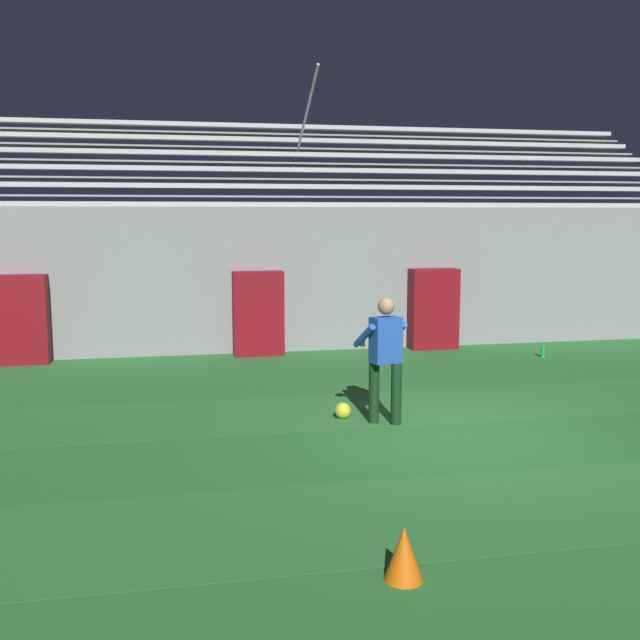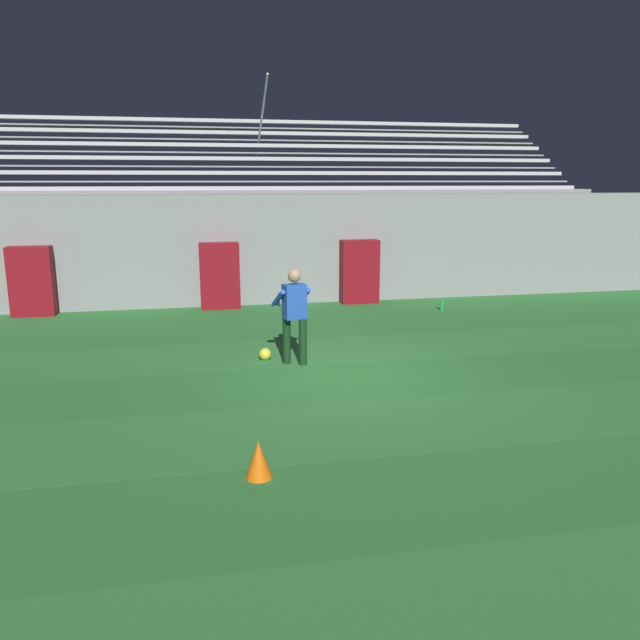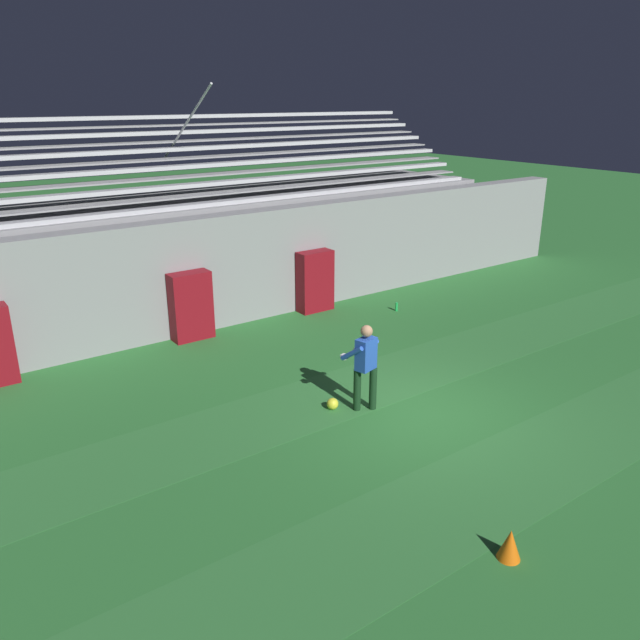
{
  "view_description": "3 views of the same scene",
  "coord_description": "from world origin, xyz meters",
  "px_view_note": "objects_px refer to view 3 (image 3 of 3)",
  "views": [
    {
      "loc": [
        -3.5,
        -8.49,
        2.73
      ],
      "look_at": [
        -1.37,
        2.02,
        1.22
      ],
      "focal_mm": 42.0,
      "sensor_mm": 36.0,
      "label": 1
    },
    {
      "loc": [
        -2.41,
        -9.65,
        3.16
      ],
      "look_at": [
        -0.39,
        0.32,
        0.87
      ],
      "focal_mm": 35.0,
      "sensor_mm": 36.0,
      "label": 2
    },
    {
      "loc": [
        -7.51,
        -7.21,
        5.52
      ],
      "look_at": [
        -0.84,
        2.05,
        1.41
      ],
      "focal_mm": 35.0,
      "sensor_mm": 36.0,
      "label": 3
    }
  ],
  "objects_px": {
    "goalkeeper": "(365,362)",
    "soccer_ball": "(333,404)",
    "padding_pillar_gate_left": "(191,306)",
    "traffic_cone": "(510,544)",
    "water_bottle": "(396,307)",
    "padding_pillar_gate_right": "(315,281)"
  },
  "relations": [
    {
      "from": "padding_pillar_gate_right",
      "to": "goalkeeper",
      "type": "height_order",
      "value": "goalkeeper"
    },
    {
      "from": "water_bottle",
      "to": "traffic_cone",
      "type": "bearing_deg",
      "value": -123.95
    },
    {
      "from": "goalkeeper",
      "to": "soccer_ball",
      "type": "bearing_deg",
      "value": 145.04
    },
    {
      "from": "goalkeeper",
      "to": "soccer_ball",
      "type": "height_order",
      "value": "goalkeeper"
    },
    {
      "from": "padding_pillar_gate_left",
      "to": "goalkeeper",
      "type": "bearing_deg",
      "value": -78.59
    },
    {
      "from": "goalkeeper",
      "to": "water_bottle",
      "type": "relative_size",
      "value": 6.96
    },
    {
      "from": "goalkeeper",
      "to": "traffic_cone",
      "type": "bearing_deg",
      "value": -104.37
    },
    {
      "from": "padding_pillar_gate_right",
      "to": "traffic_cone",
      "type": "xyz_separation_m",
      "value": [
        -3.63,
        -9.35,
        -0.61
      ]
    },
    {
      "from": "padding_pillar_gate_right",
      "to": "goalkeeper",
      "type": "distance_m",
      "value": 5.79
    },
    {
      "from": "padding_pillar_gate_right",
      "to": "goalkeeper",
      "type": "relative_size",
      "value": 0.99
    },
    {
      "from": "padding_pillar_gate_left",
      "to": "traffic_cone",
      "type": "height_order",
      "value": "padding_pillar_gate_left"
    },
    {
      "from": "goalkeeper",
      "to": "water_bottle",
      "type": "bearing_deg",
      "value": 41.63
    },
    {
      "from": "padding_pillar_gate_left",
      "to": "traffic_cone",
      "type": "xyz_separation_m",
      "value": [
        -0.02,
        -9.35,
        -0.61
      ]
    },
    {
      "from": "water_bottle",
      "to": "soccer_ball",
      "type": "bearing_deg",
      "value": -143.86
    },
    {
      "from": "padding_pillar_gate_left",
      "to": "water_bottle",
      "type": "bearing_deg",
      "value": -14.06
    },
    {
      "from": "goalkeeper",
      "to": "traffic_cone",
      "type": "height_order",
      "value": "goalkeeper"
    },
    {
      "from": "water_bottle",
      "to": "padding_pillar_gate_left",
      "type": "bearing_deg",
      "value": 165.94
    },
    {
      "from": "traffic_cone",
      "to": "water_bottle",
      "type": "bearing_deg",
      "value": 56.05
    },
    {
      "from": "soccer_ball",
      "to": "water_bottle",
      "type": "xyz_separation_m",
      "value": [
        4.8,
        3.51,
        0.01
      ]
    },
    {
      "from": "padding_pillar_gate_right",
      "to": "traffic_cone",
      "type": "distance_m",
      "value": 10.05
    },
    {
      "from": "padding_pillar_gate_right",
      "to": "padding_pillar_gate_left",
      "type": "bearing_deg",
      "value": 180.0
    },
    {
      "from": "water_bottle",
      "to": "padding_pillar_gate_right",
      "type": "bearing_deg",
      "value": 142.63
    }
  ]
}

